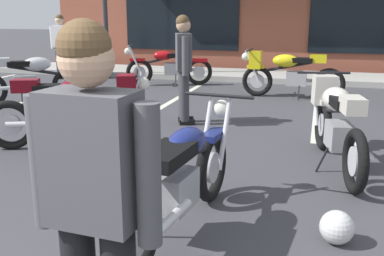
# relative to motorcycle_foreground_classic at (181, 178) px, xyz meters

# --- Properties ---
(ground_plane) EXTENTS (80.00, 80.00, 0.00)m
(ground_plane) POSITION_rel_motorcycle_foreground_classic_xyz_m (-0.41, 0.96, -0.46)
(ground_plane) COLOR #3D3D42
(sidewalk_kerb) EXTENTS (22.00, 1.80, 0.14)m
(sidewalk_kerb) POSITION_rel_motorcycle_foreground_classic_xyz_m (-0.41, 8.87, -0.39)
(sidewalk_kerb) COLOR #A8A59E
(sidewalk_kerb) RESTS_ON ground_plane
(brick_storefront_building) EXTENTS (14.09, 6.36, 3.74)m
(brick_storefront_building) POSITION_rel_motorcycle_foreground_classic_xyz_m (-0.41, 13.08, 1.41)
(brick_storefront_building) COLOR brown
(brick_storefront_building) RESTS_ON ground_plane
(painted_stall_lines) EXTENTS (14.04, 4.80, 0.01)m
(painted_stall_lines) POSITION_rel_motorcycle_foreground_classic_xyz_m (-0.41, 5.27, -0.46)
(painted_stall_lines) COLOR silver
(painted_stall_lines) RESTS_ON ground_plane
(motorcycle_foreground_classic) EXTENTS (0.70, 2.11, 0.98)m
(motorcycle_foreground_classic) POSITION_rel_motorcycle_foreground_classic_xyz_m (0.00, 0.00, 0.00)
(motorcycle_foreground_classic) COLOR black
(motorcycle_foreground_classic) RESTS_ON ground_plane
(motorcycle_black_cruiser) EXTENTS (1.70, 1.60, 0.98)m
(motorcycle_black_cruiser) POSITION_rel_motorcycle_foreground_classic_xyz_m (-4.24, 4.23, 0.07)
(motorcycle_black_cruiser) COLOR black
(motorcycle_black_cruiser) RESTS_ON ground_plane
(motorcycle_silver_naked) EXTENTS (2.11, 0.66, 0.98)m
(motorcycle_silver_naked) POSITION_rel_motorcycle_foreground_classic_xyz_m (0.34, 6.19, 0.07)
(motorcycle_silver_naked) COLOR black
(motorcycle_silver_naked) RESTS_ON ground_plane
(motorcycle_blue_standard) EXTENTS (0.83, 2.09, 0.98)m
(motorcycle_blue_standard) POSITION_rel_motorcycle_foreground_classic_xyz_m (1.19, 2.05, 0.07)
(motorcycle_blue_standard) COLOR black
(motorcycle_blue_standard) RESTS_ON ground_plane
(motorcycle_green_cafe_racer) EXTENTS (2.01, 1.07, 0.98)m
(motorcycle_green_cafe_racer) POSITION_rel_motorcycle_foreground_classic_xyz_m (-1.98, 1.84, 0.07)
(motorcycle_green_cafe_racer) COLOR black
(motorcycle_green_cafe_racer) RESTS_ON ground_plane
(motorcycle_orange_scrambler) EXTENTS (2.03, 1.01, 0.98)m
(motorcycle_orange_scrambler) POSITION_rel_motorcycle_foreground_classic_xyz_m (-2.54, 7.06, 0.00)
(motorcycle_orange_scrambler) COLOR black
(motorcycle_orange_scrambler) RESTS_ON ground_plane
(person_in_black_shirt) EXTENTS (0.38, 0.59, 1.68)m
(person_in_black_shirt) POSITION_rel_motorcycle_foreground_classic_xyz_m (-1.05, 3.48, 0.49)
(person_in_black_shirt) COLOR black
(person_in_black_shirt) RESTS_ON ground_plane
(person_in_shorts_foreground) EXTENTS (0.61, 0.29, 1.68)m
(person_in_shorts_foreground) POSITION_rel_motorcycle_foreground_classic_xyz_m (0.11, -1.54, 0.49)
(person_in_shorts_foreground) COLOR black
(person_in_shorts_foreground) RESTS_ON ground_plane
(person_near_building) EXTENTS (0.60, 0.28, 1.68)m
(person_near_building) POSITION_rel_motorcycle_foreground_classic_xyz_m (-5.63, 7.38, 0.49)
(person_near_building) COLOR black
(person_near_building) RESTS_ON ground_plane
(helmet_on_pavement) EXTENTS (0.26, 0.26, 0.26)m
(helmet_on_pavement) POSITION_rel_motorcycle_foreground_classic_xyz_m (1.18, 0.17, -0.33)
(helmet_on_pavement) COLOR silver
(helmet_on_pavement) RESTS_ON ground_plane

